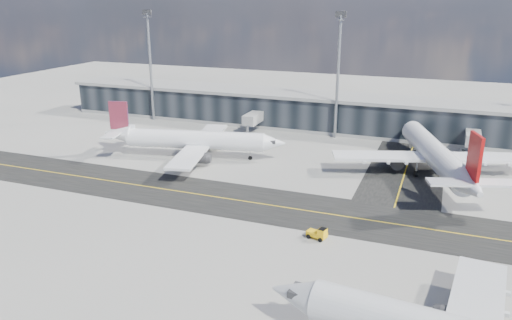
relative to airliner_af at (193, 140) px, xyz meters
The scene contains 8 objects.
ground 32.95m from the airliner_af, 42.39° to the right, with size 300.00×300.00×0.00m, color gray.
taxiway_lanes 30.52m from the airliner_af, 21.96° to the right, with size 180.00×63.00×0.03m.
terminal_concourse 40.83m from the airliner_af, 53.61° to the left, with size 152.00×19.80×8.80m.
floodlight_masts 37.38m from the airliner_af, 47.00° to the left, with size 102.50×0.70×28.90m.
airliner_af is the anchor object (origin of this frame).
airliner_redtail 47.55m from the airliner_af, ahead, with size 36.71×42.55×12.91m.
baggage_tug 43.11m from the airliner_af, 38.62° to the right, with size 3.02×2.03×1.74m.
service_van 57.64m from the airliner_af, 22.40° to the left, with size 2.24×4.86×1.35m, color white.
Camera 1 is at (23.69, -65.70, 31.71)m, focal length 35.00 mm.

